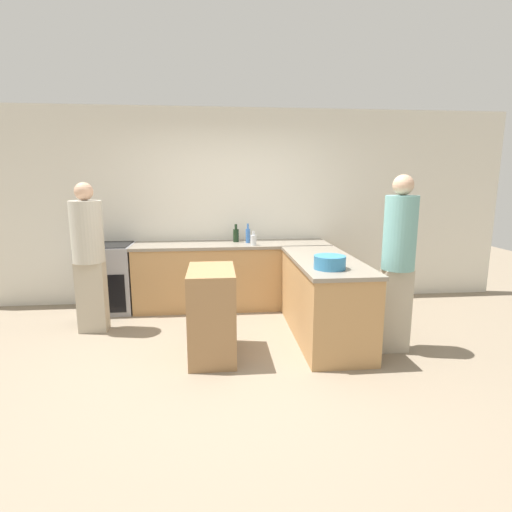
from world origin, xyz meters
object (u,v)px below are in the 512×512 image
at_px(range_oven, 108,278).
at_px(vinegar_bottle_clear, 254,240).
at_px(mixing_bowl, 330,262).
at_px(person_by_range, 89,253).
at_px(water_bottle_blue, 248,235).
at_px(wine_bottle_dark, 236,235).
at_px(island_table, 212,313).
at_px(person_at_peninsula, 398,257).

height_order(range_oven, vinegar_bottle_clear, vinegar_bottle_clear).
distance_m(mixing_bowl, person_by_range, 2.68).
relative_size(water_bottle_blue, wine_bottle_dark, 1.07).
height_order(range_oven, island_table, range_oven).
bearing_deg(mixing_bowl, island_table, 175.82).
distance_m(range_oven, mixing_bowl, 3.07).
distance_m(person_by_range, person_at_peninsula, 3.35).
bearing_deg(range_oven, mixing_bowl, -33.08).
xyz_separation_m(island_table, person_at_peninsula, (1.85, -0.05, 0.53)).
bearing_deg(person_at_peninsula, mixing_bowl, -177.30).
distance_m(water_bottle_blue, wine_bottle_dark, 0.18).
distance_m(range_oven, island_table, 2.10).
xyz_separation_m(water_bottle_blue, wine_bottle_dark, (-0.16, 0.09, -0.01)).
bearing_deg(range_oven, person_by_range, -89.16).
bearing_deg(wine_bottle_dark, water_bottle_blue, -29.74).
bearing_deg(mixing_bowl, water_bottle_blue, 111.48).
distance_m(wine_bottle_dark, person_at_peninsula, 2.31).
bearing_deg(vinegar_bottle_clear, person_at_peninsula, -47.75).
height_order(island_table, water_bottle_blue, water_bottle_blue).
xyz_separation_m(island_table, wine_bottle_dark, (0.33, 1.68, 0.54)).
height_order(vinegar_bottle_clear, person_at_peninsula, person_at_peninsula).
height_order(island_table, vinegar_bottle_clear, vinegar_bottle_clear).
bearing_deg(island_table, vinegar_bottle_clear, 68.61).
bearing_deg(wine_bottle_dark, mixing_bowl, -65.17).
relative_size(vinegar_bottle_clear, person_at_peninsula, 0.10).
bearing_deg(person_by_range, person_at_peninsula, -15.03).
distance_m(range_oven, water_bottle_blue, 1.96).
xyz_separation_m(mixing_bowl, vinegar_bottle_clear, (-0.60, 1.47, 0.01)).
height_order(island_table, person_at_peninsula, person_at_peninsula).
distance_m(mixing_bowl, water_bottle_blue, 1.80).
bearing_deg(mixing_bowl, person_at_peninsula, 2.70).
bearing_deg(vinegar_bottle_clear, range_oven, 174.72).
relative_size(range_oven, wine_bottle_dark, 3.67).
bearing_deg(vinegar_bottle_clear, mixing_bowl, -67.79).
bearing_deg(wine_bottle_dark, person_by_range, -153.17).
relative_size(mixing_bowl, wine_bottle_dark, 1.26).
height_order(island_table, wine_bottle_dark, wine_bottle_dark).
bearing_deg(person_by_range, mixing_bowl, -19.64).
bearing_deg(vinegar_bottle_clear, person_by_range, -163.45).
bearing_deg(wine_bottle_dark, vinegar_bottle_clear, -53.58).
height_order(water_bottle_blue, vinegar_bottle_clear, water_bottle_blue).
distance_m(island_table, mixing_bowl, 1.26).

